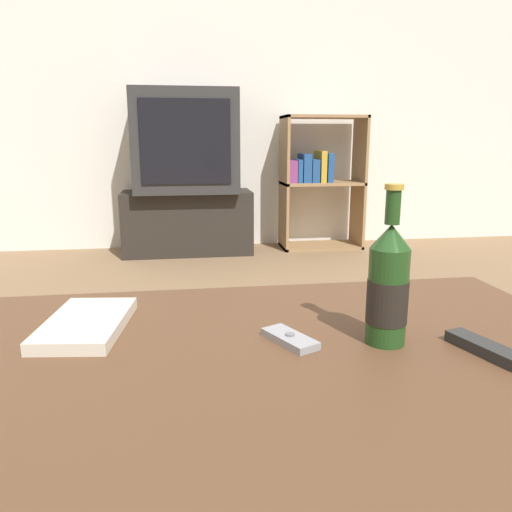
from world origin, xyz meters
The scene contains 9 objects.
back_wall centered at (0.00, 3.02, 1.30)m, with size 8.00×0.05×2.60m.
coffee_table centered at (0.00, 0.00, 0.38)m, with size 1.37×0.87×0.43m.
tv_stand centered at (-0.05, 2.77, 0.22)m, with size 0.90×0.37×0.44m.
television centered at (-0.05, 2.76, 0.78)m, with size 0.70×0.54×0.68m.
bookshelf centered at (0.90, 2.81, 0.51)m, with size 0.59×0.30×0.96m.
beer_bottle centered at (0.27, 0.05, 0.54)m, with size 0.07×0.07×0.29m.
cell_phone centered at (0.10, 0.07, 0.44)m, with size 0.09×0.13×0.02m.
remote_control centered at (0.42, -0.03, 0.44)m, with size 0.08×0.15×0.02m.
table_book centered at (-0.28, 0.19, 0.44)m, with size 0.17×0.27×0.02m.
Camera 1 is at (-0.09, -0.77, 0.80)m, focal length 35.00 mm.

